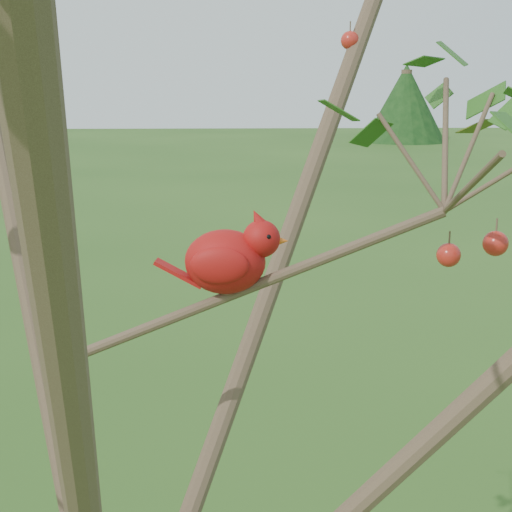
% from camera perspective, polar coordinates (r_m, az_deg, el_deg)
% --- Properties ---
extents(crabapple_tree, '(2.35, 2.05, 2.95)m').
position_cam_1_polar(crabapple_tree, '(1.18, -10.99, -1.35)').
color(crabapple_tree, '#453225').
rests_on(crabapple_tree, ground).
extents(cardinal, '(0.22, 0.12, 0.15)m').
position_cam_1_polar(cardinal, '(1.26, -1.94, -0.17)').
color(cardinal, '#AA150E').
rests_on(cardinal, ground).
extents(distant_trees, '(38.12, 14.63, 3.08)m').
position_cam_1_polar(distant_trees, '(25.45, -8.93, 10.22)').
color(distant_trees, '#453225').
rests_on(distant_trees, ground).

